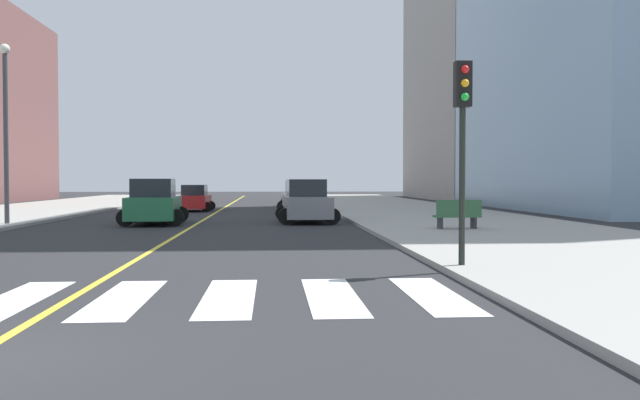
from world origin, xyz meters
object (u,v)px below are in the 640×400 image
Objects in this scene: car_red_nearest at (195,199)px; car_white_fifth at (300,198)px; car_gray_second at (307,202)px; park_bench at (458,215)px; traffic_light_near_corner at (463,122)px; car_green_fourth at (154,203)px; street_lamp at (6,118)px; car_yellow_third at (296,196)px.

car_white_fifth is (6.78, -2.61, 0.13)m from car_red_nearest.
car_red_nearest is 0.83× the size of car_gray_second.
car_white_fifth is 17.20m from park_bench.
car_green_fourth is at bearing -60.31° from traffic_light_near_corner.
traffic_light_near_corner is 0.58× the size of street_lamp.
car_yellow_third is 0.83× the size of traffic_light_near_corner.
car_green_fourth is 19.54m from traffic_light_near_corner.
car_green_fourth is at bearing 61.65° from park_bench.
street_lamp reaches higher than park_bench.
traffic_light_near_corner is at bearing 161.46° from park_bench.
car_gray_second is 8.67m from park_bench.
traffic_light_near_corner is 22.15m from street_lamp.
car_green_fourth is 0.62× the size of street_lamp.
car_gray_second is at bearing -60.37° from car_red_nearest.
car_white_fifth is (7.18, 10.50, -0.04)m from car_green_fourth.
street_lamp reaches higher than car_yellow_third.
car_white_fifth reaches higher than car_yellow_third.
car_yellow_third is 2.05× the size of park_bench.
car_green_fourth is at bearing -90.65° from car_red_nearest.
traffic_light_near_corner is (2.43, -27.36, 2.39)m from car_white_fifth.
car_gray_second is at bearing 9.25° from street_lamp.
car_yellow_third is at bearing 67.99° from car_green_fourth.
car_gray_second is 0.98× the size of car_green_fourth.
car_gray_second is 18.05m from traffic_light_near_corner.
street_lamp is (-13.27, -11.78, 3.77)m from car_white_fifth.
street_lamp reaches higher than traffic_light_near_corner.
car_green_fourth is at bearing 11.89° from street_lamp.
car_red_nearest is 13.95m from car_gray_second.
car_white_fifth is 0.59× the size of street_lamp.
park_bench is (12.17, -18.94, -0.12)m from car_red_nearest.
traffic_light_near_corner is at bearing 92.40° from car_white_fifth.
park_bench is (5.31, -26.74, -0.09)m from car_yellow_third.
car_red_nearest is 13.12m from car_green_fourth.
park_bench is at bearing -27.73° from car_green_fourth.
car_white_fifth is at bearing -84.93° from traffic_light_near_corner.
park_bench is 19.62m from street_lamp.
car_yellow_third is 27.26m from park_bench.
street_lamp is at bearing 38.94° from car_white_fifth.
car_green_fourth is (-7.26, -20.91, 0.20)m from car_yellow_third.
car_gray_second reaches higher than car_red_nearest.
traffic_light_near_corner reaches higher than car_yellow_third.
car_gray_second is 2.56× the size of park_bench.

